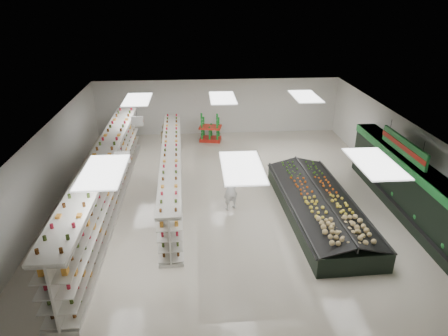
{
  "coord_description": "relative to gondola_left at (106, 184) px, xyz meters",
  "views": [
    {
      "loc": [
        -1.32,
        -14.54,
        7.97
      ],
      "look_at": [
        -0.23,
        0.06,
        1.3
      ],
      "focal_mm": 32.0,
      "sensor_mm": 36.0,
      "label": 1
    }
  ],
  "objects": [
    {
      "name": "wall_back",
      "position": [
        4.85,
        8.51,
        0.58
      ],
      "size": [
        14.0,
        0.02,
        3.2
      ],
      "primitive_type": "cube",
      "color": "silver",
      "rests_on": "floor"
    },
    {
      "name": "hortifruti_banner",
      "position": [
        11.1,
        -0.99,
        1.63
      ],
      "size": [
        0.12,
        3.2,
        0.95
      ],
      "color": "#217E35",
      "rests_on": "ceiling"
    },
    {
      "name": "produce_island",
      "position": [
        8.07,
        -1.26,
        -0.55
      ],
      "size": [
        2.75,
        7.06,
        1.04
      ],
      "rotation": [
        0.0,
        0.0,
        0.03
      ],
      "color": "black",
      "rests_on": "floor"
    },
    {
      "name": "shopper_main",
      "position": [
        4.79,
        -0.45,
        -0.15
      ],
      "size": [
        0.76,
        0.67,
        1.75
      ],
      "primitive_type": "imported",
      "rotation": [
        0.0,
        0.0,
        3.64
      ],
      "color": "silver",
      "rests_on": "floor"
    },
    {
      "name": "produce_wall_case",
      "position": [
        11.38,
        -0.99,
        0.22
      ],
      "size": [
        0.93,
        8.0,
        2.2
      ],
      "color": "black",
      "rests_on": "floor"
    },
    {
      "name": "soda_endcap",
      "position": [
        4.35,
        7.21,
        -0.28
      ],
      "size": [
        1.34,
        1.04,
        1.53
      ],
      "rotation": [
        0.0,
        0.0,
        -0.21
      ],
      "color": "red",
      "rests_on": "floor"
    },
    {
      "name": "wall_front",
      "position": [
        4.85,
        -7.49,
        0.58
      ],
      "size": [
        14.0,
        0.02,
        3.2
      ],
      "primitive_type": "cube",
      "color": "silver",
      "rests_on": "floor"
    },
    {
      "name": "floor",
      "position": [
        4.85,
        0.51,
        -1.02
      ],
      "size": [
        16.0,
        16.0,
        0.0
      ],
      "primitive_type": "plane",
      "color": "beige",
      "rests_on": "ground"
    },
    {
      "name": "shopper_background",
      "position": [
        2.05,
        5.2,
        -0.14
      ],
      "size": [
        0.73,
        0.96,
        1.76
      ],
      "primitive_type": "imported",
      "rotation": [
        0.0,
        0.0,
        1.83
      ],
      "color": "tan",
      "rests_on": "floor"
    },
    {
      "name": "wall_left",
      "position": [
        -2.15,
        0.51,
        0.58
      ],
      "size": [
        0.02,
        16.0,
        3.2
      ],
      "primitive_type": "cube",
      "color": "silver",
      "rests_on": "floor"
    },
    {
      "name": "wall_right",
      "position": [
        11.85,
        0.51,
        0.58
      ],
      "size": [
        0.02,
        16.0,
        3.2
      ],
      "primitive_type": "cube",
      "color": "silver",
      "rests_on": "floor"
    },
    {
      "name": "ceiling",
      "position": [
        4.85,
        0.51,
        2.18
      ],
      "size": [
        14.0,
        16.0,
        0.02
      ],
      "primitive_type": "cube",
      "color": "white",
      "rests_on": "wall_back"
    },
    {
      "name": "gondola_center",
      "position": [
        2.48,
        1.31,
        -0.19
      ],
      "size": [
        1.11,
        10.49,
        1.82
      ],
      "rotation": [
        0.0,
        0.0,
        0.03
      ],
      "color": "silver",
      "rests_on": "floor"
    },
    {
      "name": "aisle_sign_far",
      "position": [
        1.05,
        2.51,
        1.73
      ],
      "size": [
        0.52,
        0.06,
        0.75
      ],
      "color": "white",
      "rests_on": "ceiling"
    },
    {
      "name": "gondola_left",
      "position": [
        0.0,
        0.0,
        0.0
      ],
      "size": [
        0.99,
        12.86,
        2.23
      ],
      "rotation": [
        0.0,
        0.0,
        -0.0
      ],
      "color": "silver",
      "rests_on": "floor"
    },
    {
      "name": "aisle_sign_near",
      "position": [
        1.05,
        -1.49,
        1.73
      ],
      "size": [
        0.52,
        0.06,
        0.75
      ],
      "color": "white",
      "rests_on": "ceiling"
    }
  ]
}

